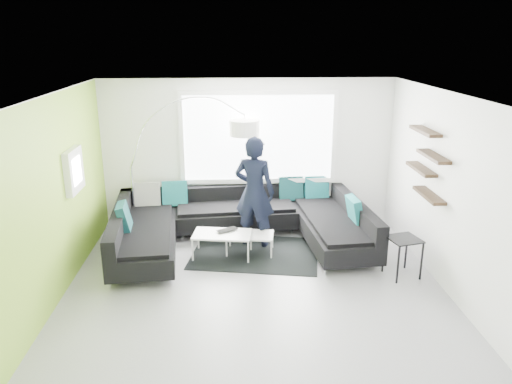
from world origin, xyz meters
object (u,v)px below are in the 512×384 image
coffee_table (236,243)px  side_table (402,257)px  sectional_sofa (241,226)px  laptop (229,231)px  person (254,192)px  arc_lamp (131,167)px

coffee_table → side_table: bearing=-12.3°
sectional_sofa → laptop: bearing=-134.8°
side_table → person: 2.65m
coffee_table → arc_lamp: bearing=157.4°
person → side_table: bearing=169.8°
side_table → laptop: 2.81m
coffee_table → person: size_ratio=0.63×
arc_lamp → coffee_table: bearing=-22.7°
sectional_sofa → person: person is taller
coffee_table → sectional_sofa: bearing=80.2°
sectional_sofa → coffee_table: sectional_sofa is taller
arc_lamp → sectional_sofa: bearing=-15.6°
coffee_table → person: (0.33, 0.41, 0.77)m
coffee_table → side_table: side_table is taller
sectional_sofa → coffee_table: (-0.08, -0.26, -0.20)m
sectional_sofa → arc_lamp: 2.30m
coffee_table → side_table: 2.69m
coffee_table → laptop: (-0.12, 0.01, 0.22)m
sectional_sofa → person: (0.25, 0.15, 0.57)m
person → laptop: (-0.45, -0.40, -0.55)m
arc_lamp → side_table: (4.40, -2.01, -0.96)m
arc_lamp → laptop: size_ratio=5.88×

